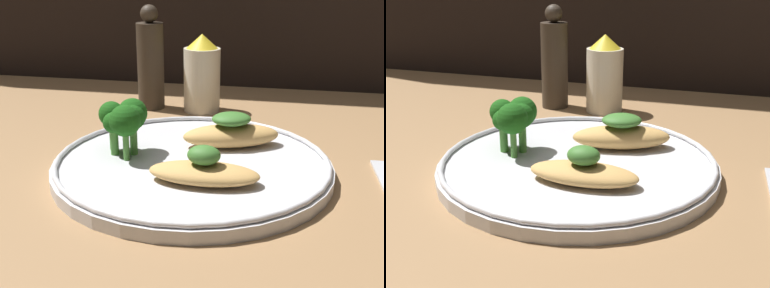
# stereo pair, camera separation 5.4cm
# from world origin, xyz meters

# --- Properties ---
(ground_plane) EXTENTS (1.80, 1.80, 0.01)m
(ground_plane) POSITION_xyz_m (0.00, 0.00, -0.01)
(ground_plane) COLOR #936D47
(plate) EXTENTS (0.32, 0.32, 0.02)m
(plate) POSITION_xyz_m (0.00, 0.00, 0.01)
(plate) COLOR silver
(plate) RESTS_ON ground_plane
(grilled_meat_front) EXTENTS (0.12, 0.05, 0.04)m
(grilled_meat_front) POSITION_xyz_m (0.02, -0.06, 0.03)
(grilled_meat_front) COLOR tan
(grilled_meat_front) RESTS_ON plate
(grilled_meat_middle) EXTENTS (0.13, 0.08, 0.04)m
(grilled_meat_middle) POSITION_xyz_m (0.04, 0.06, 0.03)
(grilled_meat_middle) COLOR tan
(grilled_meat_middle) RESTS_ON plate
(broccoli_bunch) EXTENTS (0.06, 0.07, 0.06)m
(broccoli_bunch) POSITION_xyz_m (-0.08, 0.00, 0.06)
(broccoli_bunch) COLOR #4C8E38
(broccoli_bunch) RESTS_ON plate
(sauce_bottle) EXTENTS (0.06, 0.06, 0.12)m
(sauce_bottle) POSITION_xyz_m (-0.04, 0.25, 0.06)
(sauce_bottle) COLOR beige
(sauce_bottle) RESTS_ON ground_plane
(pepper_grinder) EXTENTS (0.04, 0.04, 0.17)m
(pepper_grinder) POSITION_xyz_m (-0.12, 0.25, 0.08)
(pepper_grinder) COLOR #382D23
(pepper_grinder) RESTS_ON ground_plane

